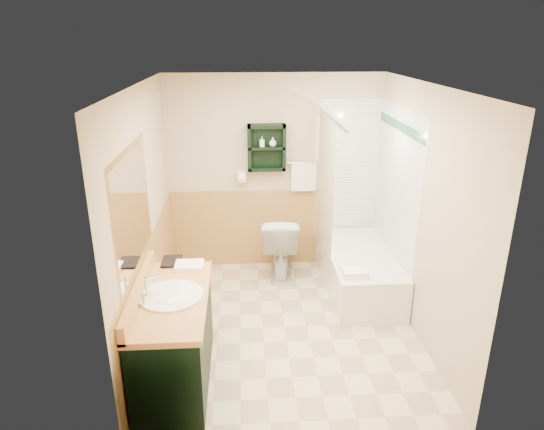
{
  "coord_description": "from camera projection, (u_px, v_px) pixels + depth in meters",
  "views": [
    {
      "loc": [
        -0.4,
        -4.23,
        2.8
      ],
      "look_at": [
        -0.11,
        0.2,
        1.15
      ],
      "focal_mm": 32.0,
      "sensor_mm": 36.0,
      "label": 1
    }
  ],
  "objects": [
    {
      "name": "floor",
      "position": [
        284.0,
        327.0,
        4.95
      ],
      "size": [
        3.0,
        3.0,
        0.0
      ],
      "primitive_type": "plane",
      "color": "beige",
      "rests_on": "ground"
    },
    {
      "name": "back_wall",
      "position": [
        274.0,
        174.0,
        5.95
      ],
      "size": [
        2.6,
        0.04,
        2.4
      ],
      "primitive_type": "cube",
      "color": "beige",
      "rests_on": "ground"
    },
    {
      "name": "left_wall",
      "position": [
        143.0,
        220.0,
        4.45
      ],
      "size": [
        0.04,
        3.0,
        2.4
      ],
      "primitive_type": "cube",
      "color": "beige",
      "rests_on": "ground"
    },
    {
      "name": "right_wall",
      "position": [
        423.0,
        214.0,
        4.61
      ],
      "size": [
        0.04,
        3.0,
        2.4
      ],
      "primitive_type": "cube",
      "color": "beige",
      "rests_on": "ground"
    },
    {
      "name": "ceiling",
      "position": [
        287.0,
        83.0,
        4.11
      ],
      "size": [
        2.6,
        3.0,
        0.04
      ],
      "primitive_type": "cube",
      "color": "white",
      "rests_on": "back_wall"
    },
    {
      "name": "wainscot_left",
      "position": [
        153.0,
        287.0,
        4.7
      ],
      "size": [
        2.98,
        2.98,
        1.0
      ],
      "primitive_type": null,
      "color": "tan",
      "rests_on": "left_wall"
    },
    {
      "name": "wainscot_back",
      "position": [
        274.0,
        227.0,
        6.17
      ],
      "size": [
        2.58,
        2.58,
        1.0
      ],
      "primitive_type": null,
      "color": "tan",
      "rests_on": "back_wall"
    },
    {
      "name": "mirror_frame",
      "position": [
        133.0,
        210.0,
        3.84
      ],
      "size": [
        1.3,
        1.3,
        1.0
      ],
      "primitive_type": null,
      "color": "olive",
      "rests_on": "left_wall"
    },
    {
      "name": "mirror_glass",
      "position": [
        133.0,
        210.0,
        3.84
      ],
      "size": [
        1.2,
        1.2,
        0.9
      ],
      "primitive_type": null,
      "color": "white",
      "rests_on": "left_wall"
    },
    {
      "name": "tile_right",
      "position": [
        394.0,
        203.0,
        5.36
      ],
      "size": [
        1.5,
        1.5,
        2.1
      ],
      "primitive_type": null,
      "color": "white",
      "rests_on": "right_wall"
    },
    {
      "name": "tile_back",
      "position": [
        357.0,
        185.0,
        6.03
      ],
      "size": [
        0.95,
        0.95,
        2.1
      ],
      "primitive_type": null,
      "color": "white",
      "rests_on": "back_wall"
    },
    {
      "name": "tile_accent",
      "position": [
        400.0,
        127.0,
        5.07
      ],
      "size": [
        1.5,
        1.5,
        0.1
      ],
      "primitive_type": null,
      "color": "#154C2D",
      "rests_on": "right_wall"
    },
    {
      "name": "wall_shelf",
      "position": [
        267.0,
        148.0,
        5.72
      ],
      "size": [
        0.45,
        0.15,
        0.55
      ],
      "primitive_type": "cube",
      "color": "black",
      "rests_on": "back_wall"
    },
    {
      "name": "hair_dryer",
      "position": [
        242.0,
        176.0,
        5.85
      ],
      "size": [
        0.1,
        0.24,
        0.18
      ],
      "primitive_type": null,
      "color": "white",
      "rests_on": "back_wall"
    },
    {
      "name": "towel_bar",
      "position": [
        304.0,
        163.0,
        5.86
      ],
      "size": [
        0.4,
        0.06,
        0.4
      ],
      "primitive_type": null,
      "color": "white",
      "rests_on": "back_wall"
    },
    {
      "name": "curtain_rod",
      "position": [
        331.0,
        118.0,
        4.99
      ],
      "size": [
        0.03,
        1.6,
        0.03
      ],
      "primitive_type": "cylinder",
      "rotation": [
        1.57,
        0.0,
        0.0
      ],
      "color": "silver",
      "rests_on": "back_wall"
    },
    {
      "name": "shower_curtain",
      "position": [
        325.0,
        191.0,
        5.45
      ],
      "size": [
        1.05,
        1.05,
        1.7
      ],
      "primitive_type": null,
      "color": "#C3B993",
      "rests_on": "curtain_rod"
    },
    {
      "name": "vanity",
      "position": [
        174.0,
        339.0,
        4.07
      ],
      "size": [
        0.59,
        1.27,
        0.81
      ],
      "primitive_type": "cube",
      "color": "black",
      "rests_on": "ground"
    },
    {
      "name": "bathtub",
      "position": [
        359.0,
        272.0,
        5.57
      ],
      "size": [
        0.72,
        1.5,
        0.48
      ],
      "primitive_type": "cube",
      "color": "white",
      "rests_on": "ground"
    },
    {
      "name": "toilet",
      "position": [
        280.0,
        245.0,
        5.93
      ],
      "size": [
        0.49,
        0.81,
        0.76
      ],
      "primitive_type": "imported",
      "rotation": [
        0.0,
        0.0,
        3.06
      ],
      "color": "white",
      "rests_on": "ground"
    },
    {
      "name": "counter_towel",
      "position": [
        189.0,
        265.0,
        4.41
      ],
      "size": [
        0.26,
        0.2,
        0.04
      ],
      "primitive_type": "cube",
      "color": "white",
      "rests_on": "vanity"
    },
    {
      "name": "vanity_book",
      "position": [
        161.0,
        251.0,
        4.46
      ],
      "size": [
        0.18,
        0.02,
        0.25
      ],
      "primitive_type": "imported",
      "rotation": [
        0.0,
        0.0,
        0.01
      ],
      "color": "black",
      "rests_on": "vanity"
    },
    {
      "name": "tub_towel",
      "position": [
        355.0,
        272.0,
        4.96
      ],
      "size": [
        0.25,
        0.21,
        0.07
      ],
      "primitive_type": "cube",
      "color": "white",
      "rests_on": "bathtub"
    },
    {
      "name": "soap_bottle_a",
      "position": [
        262.0,
        144.0,
        5.7
      ],
      "size": [
        0.06,
        0.12,
        0.06
      ],
      "primitive_type": "imported",
      "rotation": [
        0.0,
        0.0,
        -0.03
      ],
      "color": "white",
      "rests_on": "wall_shelf"
    },
    {
      "name": "soap_bottle_b",
      "position": [
        273.0,
        143.0,
        5.7
      ],
      "size": [
        0.11,
        0.13,
        0.08
      ],
      "primitive_type": "imported",
      "rotation": [
        0.0,
        0.0,
        -0.25
      ],
      "color": "white",
      "rests_on": "wall_shelf"
    }
  ]
}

